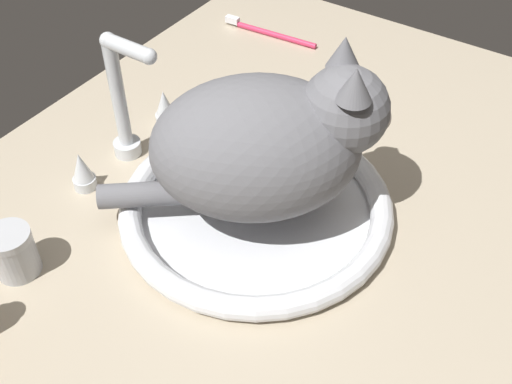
# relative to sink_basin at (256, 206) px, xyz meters

# --- Properties ---
(countertop) EXTENTS (1.09, 0.80, 0.03)m
(countertop) POSITION_rel_sink_basin_xyz_m (0.03, 0.01, -0.03)
(countertop) COLOR #B7A88E
(countertop) RESTS_ON ground
(sink_basin) EXTENTS (0.36, 0.36, 0.03)m
(sink_basin) POSITION_rel_sink_basin_xyz_m (0.00, 0.00, 0.00)
(sink_basin) COLOR white
(sink_basin) RESTS_ON countertop
(faucet) EXTENTS (0.21, 0.10, 0.20)m
(faucet) POSITION_rel_sink_basin_xyz_m (0.00, 0.22, 0.06)
(faucet) COLOR silver
(faucet) RESTS_ON countertop
(cat) EXTENTS (0.31, 0.33, 0.21)m
(cat) POSITION_rel_sink_basin_xyz_m (0.01, -0.01, 0.11)
(cat) COLOR slate
(cat) RESTS_ON sink_basin
(metal_jar) EXTENTS (0.05, 0.05, 0.06)m
(metal_jar) POSITION_rel_sink_basin_xyz_m (-0.24, 0.19, 0.02)
(metal_jar) COLOR #B2B5BA
(metal_jar) RESTS_ON countertop
(toothbrush) EXTENTS (0.02, 0.19, 0.02)m
(toothbrush) POSITION_rel_sink_basin_xyz_m (0.40, 0.24, -0.01)
(toothbrush) COLOR #D83359
(toothbrush) RESTS_ON countertop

